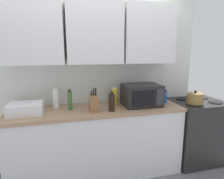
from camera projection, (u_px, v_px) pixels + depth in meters
name	position (u px, v px, depth m)	size (l,w,h in m)	color
wall_back_with_cabinets	(93.00, 54.00, 2.51)	(3.04, 0.38, 2.60)	silver
counter_run	(98.00, 141.00, 2.50)	(2.17, 0.63, 0.90)	silver
stove_range	(195.00, 130.00, 2.84)	(0.76, 0.64, 0.91)	black
kettle	(195.00, 98.00, 2.56)	(0.21, 0.21, 0.18)	olive
microwave	(141.00, 95.00, 2.52)	(0.48, 0.37, 0.28)	black
dish_rack	(26.00, 108.00, 2.20)	(0.38, 0.30, 0.12)	silver
knife_block	(94.00, 103.00, 2.25)	(0.10, 0.12, 0.29)	brown
bottle_green_oil	(70.00, 100.00, 2.32)	(0.05, 0.05, 0.26)	#386B2D
bottle_yellow_mustard	(115.00, 96.00, 2.54)	(0.07, 0.07, 0.25)	gold
bottle_soy_dark	(112.00, 102.00, 2.28)	(0.07, 0.07, 0.23)	black
bottle_white_jar	(56.00, 98.00, 2.41)	(0.08, 0.08, 0.26)	white
bottle_blue_cleaner	(164.00, 97.00, 2.66)	(0.08, 0.08, 0.19)	#2D56B7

